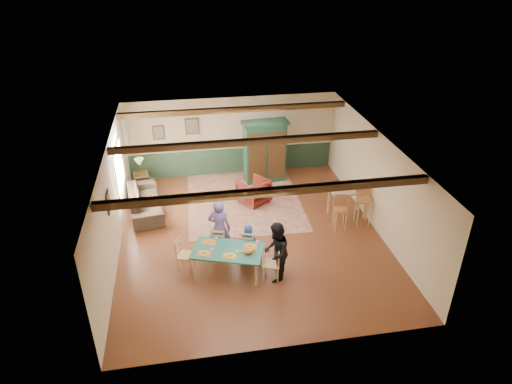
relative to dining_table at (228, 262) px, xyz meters
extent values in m
plane|color=#572918|center=(0.80, 1.51, -0.34)|extent=(8.00, 8.00, 0.00)
cube|color=beige|center=(0.80, 5.51, 1.01)|extent=(7.00, 0.02, 2.70)
cube|color=beige|center=(-2.70, 1.51, 1.01)|extent=(0.02, 8.00, 2.70)
cube|color=beige|center=(4.30, 1.51, 1.01)|extent=(0.02, 8.00, 2.70)
cube|color=white|center=(0.80, 1.51, 2.36)|extent=(7.00, 8.00, 0.02)
cube|color=#203C29|center=(0.80, 5.49, 0.11)|extent=(6.95, 0.03, 0.90)
cube|color=black|center=(0.80, -0.79, 2.27)|extent=(6.95, 0.16, 0.16)
cube|color=black|center=(0.80, 1.91, 2.27)|extent=(6.95, 0.16, 0.16)
cube|color=black|center=(0.80, 4.51, 2.27)|extent=(6.95, 0.16, 0.16)
imported|color=slate|center=(-0.11, 0.81, 0.45)|extent=(0.67, 0.54, 1.59)
imported|color=black|center=(1.09, -0.37, 0.41)|extent=(0.78, 0.88, 1.52)
imported|color=navy|center=(0.58, 0.58, 0.12)|extent=(0.52, 0.42, 0.92)
cube|color=#C3AC8D|center=(0.88, 3.47, -0.34)|extent=(3.57, 4.19, 0.01)
cube|color=#143424|center=(1.79, 4.75, 0.70)|extent=(1.52, 0.71, 2.09)
imported|color=#450E0D|center=(1.18, 3.33, 0.03)|extent=(1.14, 1.14, 0.76)
imported|color=#3D3226|center=(-2.10, 3.36, -0.01)|extent=(1.20, 2.37, 0.66)
camera|label=1|loc=(-0.83, -8.79, 6.73)|focal=32.00mm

